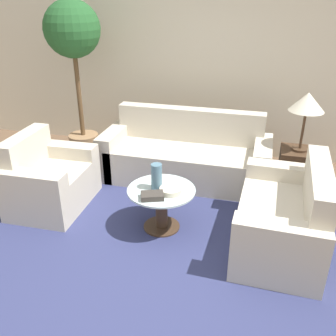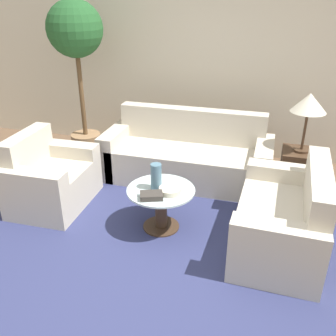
{
  "view_description": "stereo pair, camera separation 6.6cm",
  "coord_description": "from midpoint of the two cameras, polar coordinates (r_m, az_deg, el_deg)",
  "views": [
    {
      "loc": [
        0.8,
        -2.38,
        2.19
      ],
      "look_at": [
        -0.07,
        0.89,
        0.55
      ],
      "focal_mm": 40.0,
      "sensor_mm": 36.0,
      "label": 1
    },
    {
      "loc": [
        0.86,
        -2.36,
        2.19
      ],
      "look_at": [
        -0.07,
        0.89,
        0.55
      ],
      "focal_mm": 40.0,
      "sensor_mm": 36.0,
      "label": 2
    }
  ],
  "objects": [
    {
      "name": "coffee_table",
      "position": [
        3.68,
        -1.52,
        -5.39
      ],
      "size": [
        0.66,
        0.66,
        0.44
      ],
      "color": "#422D1E",
      "rests_on": "ground_plane"
    },
    {
      "name": "loveseat",
      "position": [
        3.6,
        17.17,
        -7.56
      ],
      "size": [
        0.78,
        1.32,
        0.82
      ],
      "rotation": [
        0.0,
        0.0,
        -1.6
      ],
      "color": "beige",
      "rests_on": "ground_plane"
    },
    {
      "name": "ground_plane",
      "position": [
        3.34,
        -3.47,
        -15.29
      ],
      "size": [
        14.0,
        14.0,
        0.0
      ],
      "primitive_type": "plane",
      "color": "brown"
    },
    {
      "name": "wall_back",
      "position": [
        5.28,
        5.81,
        15.99
      ],
      "size": [
        10.0,
        0.06,
        2.6
      ],
      "color": "beige",
      "rests_on": "ground_plane"
    },
    {
      "name": "armchair",
      "position": [
        4.3,
        -18.27,
        -1.98
      ],
      "size": [
        0.74,
        0.97,
        0.81
      ],
      "rotation": [
        0.0,
        0.0,
        1.6
      ],
      "color": "beige",
      "rests_on": "ground_plane"
    },
    {
      "name": "sofa_main",
      "position": [
        4.68,
        2.35,
        1.7
      ],
      "size": [
        2.04,
        0.78,
        0.84
      ],
      "color": "beige",
      "rests_on": "ground_plane"
    },
    {
      "name": "side_table",
      "position": [
        4.59,
        18.54,
        -0.43
      ],
      "size": [
        0.4,
        0.4,
        0.53
      ],
      "color": "#422D1E",
      "rests_on": "ground_plane"
    },
    {
      "name": "book_stack",
      "position": [
        3.45,
        -2.97,
        -4.26
      ],
      "size": [
        0.24,
        0.2,
        0.05
      ],
      "rotation": [
        0.0,
        0.0,
        0.37
      ],
      "color": "#38332D",
      "rests_on": "coffee_table"
    },
    {
      "name": "potted_plant",
      "position": [
        5.04,
        -14.49,
        17.17
      ],
      "size": [
        0.7,
        0.7,
        2.08
      ],
      "color": "#93704C",
      "rests_on": "ground_plane"
    },
    {
      "name": "vase",
      "position": [
        3.56,
        -2.28,
        -1.32
      ],
      "size": [
        0.1,
        0.1,
        0.26
      ],
      "color": "slate",
      "rests_on": "coffee_table"
    },
    {
      "name": "table_lamp",
      "position": [
        4.31,
        20.04,
        9.21
      ],
      "size": [
        0.38,
        0.38,
        0.66
      ],
      "color": "#422D1E",
      "rests_on": "side_table"
    },
    {
      "name": "bowl",
      "position": [
        3.53,
        -0.14,
        -3.43
      ],
      "size": [
        0.21,
        0.21,
        0.05
      ],
      "color": "beige",
      "rests_on": "coffee_table"
    },
    {
      "name": "rug",
      "position": [
        3.83,
        -1.47,
        -8.95
      ],
      "size": [
        3.54,
        3.16,
        0.01
      ],
      "color": "navy",
      "rests_on": "ground_plane"
    }
  ]
}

